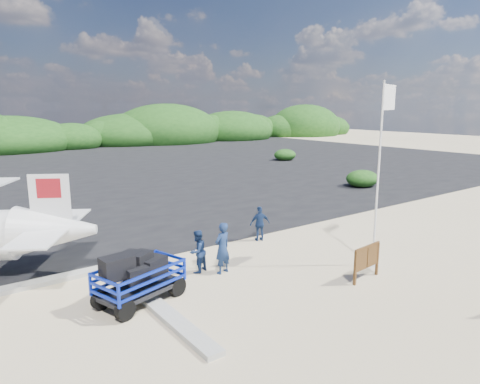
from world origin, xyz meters
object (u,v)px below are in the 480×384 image
at_px(signboard, 366,280).
at_px(crew_a, 222,248).
at_px(flagpole, 372,265).
at_px(baggage_cart, 141,302).
at_px(aircraft_large, 191,173).
at_px(crew_b, 197,251).
at_px(crew_c, 260,224).

height_order(signboard, crew_a, crew_a).
relative_size(flagpole, signboard, 4.39).
bearing_deg(flagpole, baggage_cart, 165.00).
relative_size(signboard, aircraft_large, 0.10).
distance_m(signboard, crew_b, 5.84).
xyz_separation_m(baggage_cart, crew_a, (3.26, 0.46, 0.92)).
xyz_separation_m(signboard, aircraft_large, (7.08, 24.17, 0.00)).
bearing_deg(baggage_cart, signboard, -39.66).
height_order(crew_a, aircraft_large, aircraft_large).
distance_m(flagpole, crew_a, 5.65).
distance_m(crew_b, aircraft_large, 23.18).
height_order(signboard, aircraft_large, aircraft_large).
height_order(baggage_cart, crew_c, crew_c).
bearing_deg(aircraft_large, crew_b, 92.37).
xyz_separation_m(crew_a, crew_c, (3.39, 2.12, -0.15)).
distance_m(baggage_cart, crew_c, 7.18).
distance_m(flagpole, signboard, 1.53).
distance_m(baggage_cart, aircraft_large, 25.40).
bearing_deg(crew_a, flagpole, 138.73).
height_order(flagpole, crew_a, flagpole).
bearing_deg(aircraft_large, flagpole, 107.85).
bearing_deg(crew_b, crew_a, 118.17).
bearing_deg(flagpole, crew_a, 151.65).
distance_m(baggage_cart, flagpole, 8.46).
distance_m(signboard, aircraft_large, 25.19).
height_order(flagpole, crew_c, flagpole).
height_order(flagpole, signboard, flagpole).
height_order(baggage_cart, signboard, baggage_cart).
bearing_deg(crew_c, flagpole, 125.64).
height_order(crew_a, crew_b, crew_a).
relative_size(crew_c, aircraft_large, 0.10).
height_order(flagpole, crew_b, flagpole).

